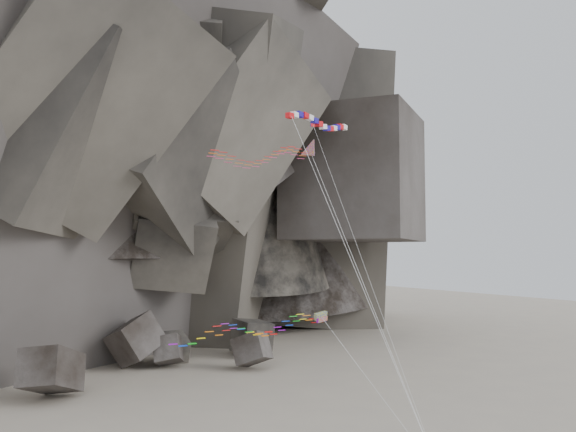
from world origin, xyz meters
TOP-DOWN VIEW (x-y plane):
  - headland at (0.00, 70.00)m, footprint 110.00×70.00m
  - boulder_field at (-6.55, 33.37)m, footprint 62.11×17.14m
  - delta_kite at (-3.93, 5.32)m, footprint 10.68×17.96m
  - banner_kite at (-0.33, 1.48)m, footprint 8.77×15.27m
  - parafoil_kite at (-6.50, 3.35)m, footprint 14.37×15.74m
  - pennant_kite at (0.71, 0.28)m, footprint 3.79×16.80m

SIDE VIEW (x-z plane):
  - boulder_field at x=-6.55m, z-range -1.71..5.74m
  - parafoil_kite at x=-6.50m, z-range 5.03..13.98m
  - pennant_kite at x=0.71m, z-range 7.23..32.55m
  - delta_kite at x=-3.93m, z-range 11.54..35.56m
  - banner_kite at x=-0.33m, z-range 13.39..38.54m
  - headland at x=0.00m, z-range 0.00..84.00m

